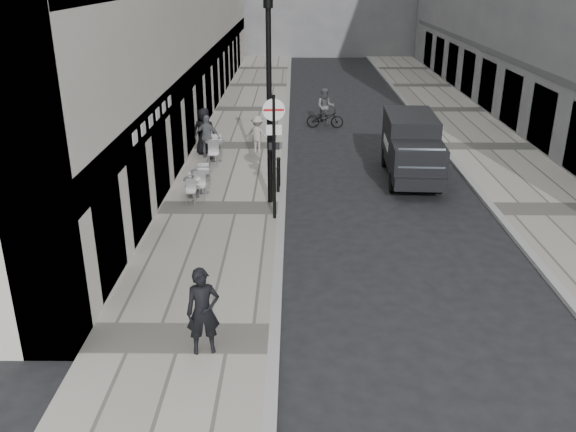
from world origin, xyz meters
name	(u,v)px	position (x,y,z in m)	size (l,w,h in m)	color
ground	(269,432)	(0.00, 0.00, 0.00)	(120.00, 120.00, 0.00)	black
sidewalk	(240,147)	(-2.00, 18.00, 0.06)	(4.00, 60.00, 0.12)	#9E998F
far_sidewalk	(487,147)	(9.00, 18.00, 0.06)	(4.00, 60.00, 0.12)	#9E998F
walking_man	(203,312)	(-1.41, 2.22, 1.05)	(0.68, 0.45, 1.87)	black
sign_post	(274,141)	(-0.20, 9.46, 2.61)	(0.67, 0.13, 3.89)	black
lamppost	(269,93)	(-0.39, 10.92, 3.78)	(0.30, 0.30, 6.58)	black
bollard_near	(278,180)	(-0.15, 11.90, 0.55)	(0.11, 0.11, 0.86)	black
bollard_far	(279,173)	(-0.15, 12.52, 0.63)	(0.14, 0.14, 1.01)	black
panel_van	(412,145)	(4.82, 13.90, 1.30)	(2.04, 4.99, 2.31)	black
cyclist	(325,113)	(1.95, 21.76, 0.77)	(1.88, 0.77, 1.98)	black
pedestrian_a	(208,137)	(-3.16, 16.05, 1.02)	(1.05, 0.44, 1.80)	#5D5E63
pedestrian_b	(258,134)	(-1.14, 16.84, 0.92)	(1.03, 0.59, 1.60)	#9B958F
pedestrian_c	(204,131)	(-3.37, 16.61, 1.10)	(0.96, 0.62, 1.96)	black
cafe_table_near	(215,149)	(-2.80, 15.52, 0.63)	(0.79, 1.78, 1.02)	#B5B5B8
cafe_table_mid	(193,186)	(-3.05, 11.28, 0.53)	(0.63, 1.42, 0.81)	#B5B5B8
cafe_table_far	(202,180)	(-2.80, 11.72, 0.61)	(0.75, 1.70, 0.97)	#B2B2B4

